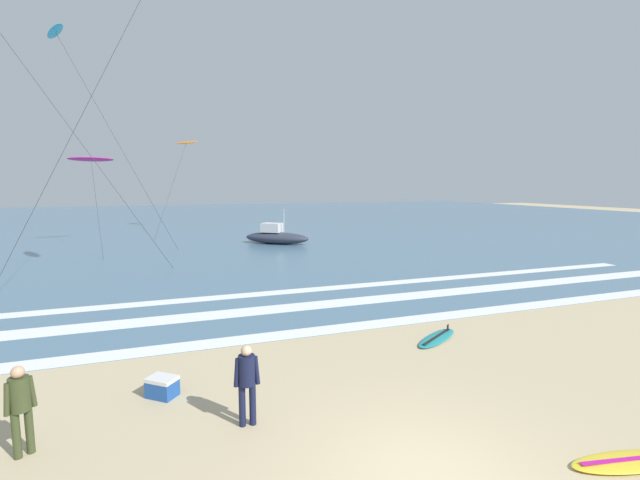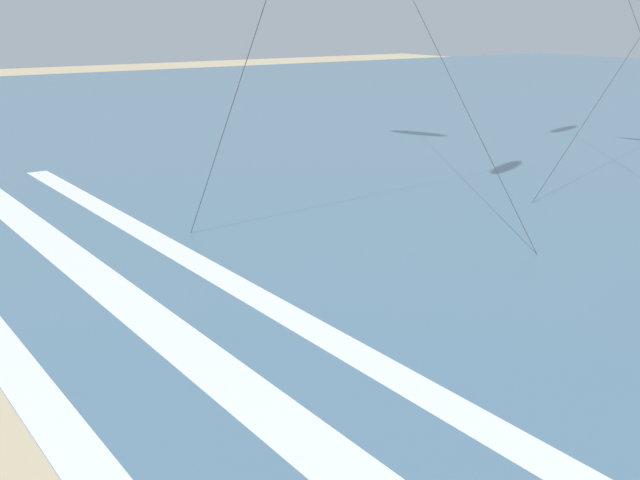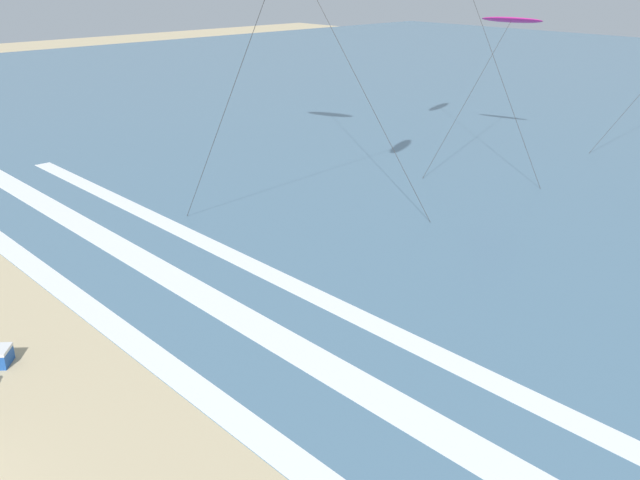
# 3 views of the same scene
# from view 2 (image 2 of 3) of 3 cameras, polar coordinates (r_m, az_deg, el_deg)

# --- Properties ---
(wave_foam_mid_break) EXTENTS (55.32, 1.05, 0.01)m
(wave_foam_mid_break) POSITION_cam_2_polar(r_m,az_deg,el_deg) (11.69, -0.06, -14.76)
(wave_foam_mid_break) COLOR white
(wave_foam_mid_break) RESTS_ON ocean_surface
(wave_foam_outer_break) EXTENTS (41.93, 0.76, 0.01)m
(wave_foam_outer_break) POSITION_cam_2_polar(r_m,az_deg,el_deg) (14.29, 3.81, -8.75)
(wave_foam_outer_break) COLOR white
(wave_foam_outer_break) RESTS_ON ocean_surface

